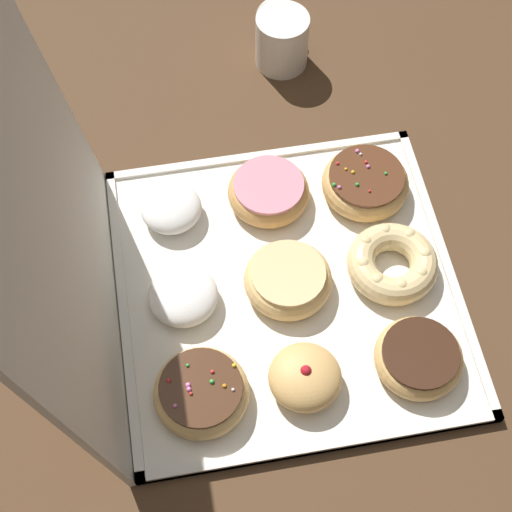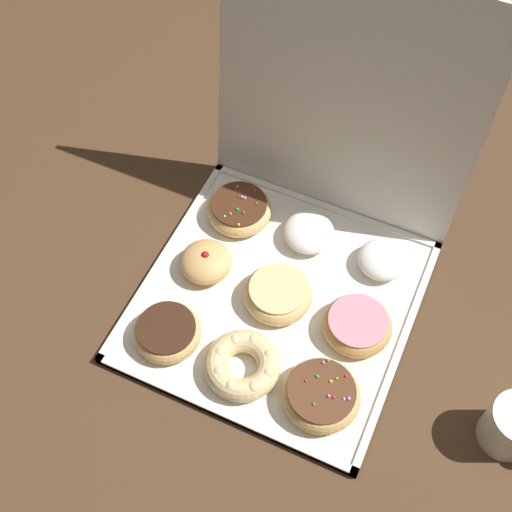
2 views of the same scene
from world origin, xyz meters
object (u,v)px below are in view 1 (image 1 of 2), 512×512
at_px(cruller_donut_1, 392,261).
at_px(powdered_filled_donut_8, 171,208).
at_px(jelly_filled_donut_3, 305,377).
at_px(powdered_filled_donut_7, 183,297).
at_px(coffee_mug, 282,38).
at_px(donut_box, 287,288).
at_px(chocolate_frosted_donut_0, 419,358).
at_px(sprinkle_donut_6, 201,392).
at_px(glazed_ring_donut_4, 285,279).
at_px(pink_frosted_donut_5, 272,191).
at_px(sprinkle_donut_2, 365,183).

height_order(cruller_donut_1, powdered_filled_donut_8, same).
relative_size(jelly_filled_donut_3, powdered_filled_donut_7, 0.99).
distance_m(cruller_donut_1, jelly_filled_donut_3, 0.20).
bearing_deg(powdered_filled_donut_7, coffee_mug, -26.66).
bearing_deg(powdered_filled_donut_8, donut_box, -135.01).
height_order(chocolate_frosted_donut_0, powdered_filled_donut_7, powdered_filled_donut_7).
height_order(jelly_filled_donut_3, sprinkle_donut_6, jelly_filled_donut_3).
xyz_separation_m(glazed_ring_donut_4, powdered_filled_donut_8, (0.13, 0.13, -0.00)).
height_order(chocolate_frosted_donut_0, sprinkle_donut_6, sprinkle_donut_6).
height_order(donut_box, chocolate_frosted_donut_0, chocolate_frosted_donut_0).
distance_m(pink_frosted_donut_5, powdered_filled_donut_7, 0.20).
bearing_deg(sprinkle_donut_6, powdered_filled_donut_8, 0.94).
bearing_deg(coffee_mug, sprinkle_donut_2, -166.54).
height_order(chocolate_frosted_donut_0, glazed_ring_donut_4, glazed_ring_donut_4).
xyz_separation_m(pink_frosted_donut_5, sprinkle_donut_6, (-0.27, 0.14, -0.00)).
bearing_deg(sprinkle_donut_6, coffee_mug, -20.39).
distance_m(pink_frosted_donut_5, sprinkle_donut_6, 0.30).
height_order(sprinkle_donut_2, jelly_filled_donut_3, jelly_filled_donut_3).
relative_size(chocolate_frosted_donut_0, powdered_filled_donut_8, 1.32).
relative_size(sprinkle_donut_2, powdered_filled_donut_8, 1.45).
relative_size(cruller_donut_1, sprinkle_donut_6, 1.04).
relative_size(chocolate_frosted_donut_0, sprinkle_donut_2, 0.91).
xyz_separation_m(jelly_filled_donut_3, coffee_mug, (0.54, -0.07, 0.01)).
distance_m(chocolate_frosted_donut_0, sprinkle_donut_2, 0.26).
bearing_deg(jelly_filled_donut_3, cruller_donut_1, -46.26).
bearing_deg(glazed_ring_donut_4, jelly_filled_donut_3, 179.20).
bearing_deg(sprinkle_donut_2, jelly_filled_donut_3, 152.13).
height_order(cruller_donut_1, sprinkle_donut_6, sprinkle_donut_6).
bearing_deg(glazed_ring_donut_4, powdered_filled_donut_8, 44.24).
height_order(donut_box, coffee_mug, coffee_mug).
distance_m(cruller_donut_1, powdered_filled_donut_8, 0.30).
xyz_separation_m(donut_box, powdered_filled_donut_8, (0.14, 0.14, 0.02)).
relative_size(donut_box, pink_frosted_donut_5, 3.91).
height_order(donut_box, glazed_ring_donut_4, glazed_ring_donut_4).
bearing_deg(glazed_ring_donut_4, cruller_donut_1, -89.00).
relative_size(chocolate_frosted_donut_0, pink_frosted_donut_5, 0.97).
xyz_separation_m(jelly_filled_donut_3, powdered_filled_donut_7, (0.13, 0.13, -0.00)).
height_order(cruller_donut_1, sprinkle_donut_2, sprinkle_donut_2).
relative_size(sprinkle_donut_2, powdered_filled_donut_7, 1.35).
bearing_deg(sprinkle_donut_2, pink_frosted_donut_5, 85.80).
xyz_separation_m(donut_box, powdered_filled_donut_7, (-0.00, 0.14, 0.02)).
bearing_deg(jelly_filled_donut_3, pink_frosted_donut_5, -2.17).
distance_m(glazed_ring_donut_4, coffee_mug, 0.41).
bearing_deg(jelly_filled_donut_3, glazed_ring_donut_4, -0.80).
bearing_deg(donut_box, sprinkle_donut_6, 135.19).
distance_m(donut_box, sprinkle_donut_6, 0.19).
bearing_deg(glazed_ring_donut_4, sprinkle_donut_2, -46.96).
bearing_deg(chocolate_frosted_donut_0, cruller_donut_1, -0.93).
bearing_deg(chocolate_frosted_donut_0, donut_box, 45.72).
bearing_deg(glazed_ring_donut_4, coffee_mug, -10.15).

